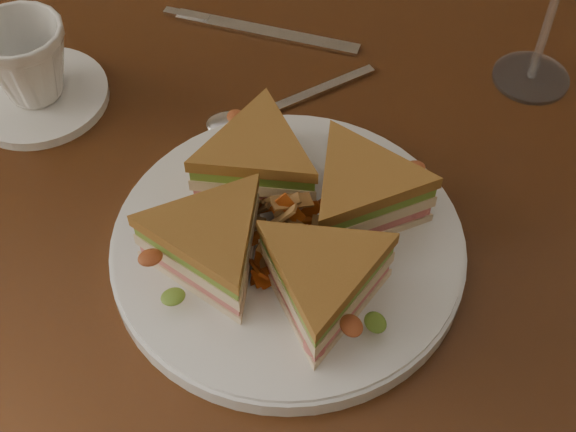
{
  "coord_description": "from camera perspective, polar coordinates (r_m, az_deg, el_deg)",
  "views": [
    {
      "loc": [
        0.04,
        -0.47,
        1.3
      ],
      "look_at": [
        0.04,
        -0.08,
        0.8
      ],
      "focal_mm": 50.0,
      "sensor_mm": 36.0,
      "label": 1
    }
  ],
  "objects": [
    {
      "name": "crisps_mound",
      "position": [
        0.64,
        0.0,
        -0.5
      ],
      "size": [
        0.09,
        0.09,
        0.05
      ],
      "primitive_type": null,
      "color": "#B94F17",
      "rests_on": "plate"
    },
    {
      "name": "plate",
      "position": [
        0.66,
        0.0,
        -2.24
      ],
      "size": [
        0.29,
        0.29,
        0.02
      ],
      "primitive_type": "cylinder",
      "color": "white",
      "rests_on": "table"
    },
    {
      "name": "saucer",
      "position": [
        0.82,
        -17.34,
        8.13
      ],
      "size": [
        0.14,
        0.14,
        0.01
      ],
      "primitive_type": "cylinder",
      "color": "white",
      "rests_on": "table"
    },
    {
      "name": "sandwich_wedges",
      "position": [
        0.63,
        0.0,
        -0.28
      ],
      "size": [
        0.28,
        0.28,
        0.06
      ],
      "color": "beige",
      "rests_on": "plate"
    },
    {
      "name": "coffee_cup",
      "position": [
        0.8,
        -18.1,
        10.4
      ],
      "size": [
        0.09,
        0.09,
        0.08
      ],
      "primitive_type": "imported",
      "rotation": [
        0.0,
        0.0,
        0.11
      ],
      "color": "white",
      "rests_on": "saucer"
    },
    {
      "name": "spoon",
      "position": [
        0.77,
        -2.53,
        7.09
      ],
      "size": [
        0.16,
        0.1,
        0.01
      ],
      "rotation": [
        0.0,
        0.0,
        0.53
      ],
      "color": "silver",
      "rests_on": "table"
    },
    {
      "name": "table",
      "position": [
        0.8,
        -3.22,
        -2.15
      ],
      "size": [
        1.2,
        0.8,
        0.75
      ],
      "color": "#33190B",
      "rests_on": "ground"
    },
    {
      "name": "knife",
      "position": [
        0.87,
        -2.49,
        13.08
      ],
      "size": [
        0.21,
        0.08,
        0.0
      ],
      "rotation": [
        0.0,
        0.0,
        -0.3
      ],
      "color": "silver",
      "rests_on": "table"
    }
  ]
}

